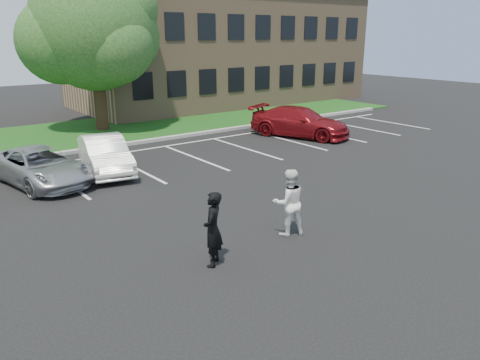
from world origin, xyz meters
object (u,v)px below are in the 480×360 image
Objects in this scene: office_building at (222,48)px; car_white_sedan at (105,155)px; tree at (95,30)px; man_white_shirt at (289,202)px; man_black_suit at (213,229)px; car_silver_minivan at (40,166)px; car_red_compact at (300,122)px.

office_building is 5.26× the size of car_white_sedan.
tree reaches higher than man_white_shirt.
tree is 17.56m from man_white_shirt.
car_white_sedan is (0.94, 8.91, -0.19)m from man_black_suit.
car_silver_minivan is at bearing -167.82° from car_white_sedan.
car_red_compact is at bearing -9.48° from car_silver_minivan.
office_building is at bearing -169.90° from man_black_suit.
office_building is 22.66m from car_silver_minivan.
tree reaches higher than car_red_compact.
car_white_sedan is 10.72m from car_red_compact.
tree is 4.84× the size of man_white_shirt.
office_building is at bearing 27.13° from car_silver_minivan.
office_building is 4.81× the size of car_silver_minivan.
car_silver_minivan is at bearing -125.11° from man_black_suit.
man_black_suit is 2.58m from man_white_shirt.
car_white_sedan is at bearing -110.72° from tree.
tree is (-12.02, -5.56, 1.19)m from office_building.
man_black_suit is 0.34× the size of car_red_compact.
man_white_shirt is at bearing -157.73° from car_red_compact.
man_black_suit reaches higher than car_white_sedan.
tree is 4.93× the size of man_black_suit.
car_silver_minivan is at bearing -141.69° from office_building.
man_white_shirt is at bearing -121.00° from office_building.
car_red_compact is (11.65, 9.24, -0.13)m from man_black_suit.
tree is at bearing -155.15° from office_building.
man_white_shirt is 0.39× the size of car_silver_minivan.
tree is at bearing -75.41° from man_white_shirt.
car_silver_minivan is (-1.48, 8.85, -0.25)m from man_black_suit.
car_silver_minivan is 2.43m from car_white_sedan.
car_white_sedan is at bearing -140.66° from man_black_suit.
car_white_sedan is at bearing -137.61° from office_building.
car_silver_minivan is 13.14m from car_red_compact.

